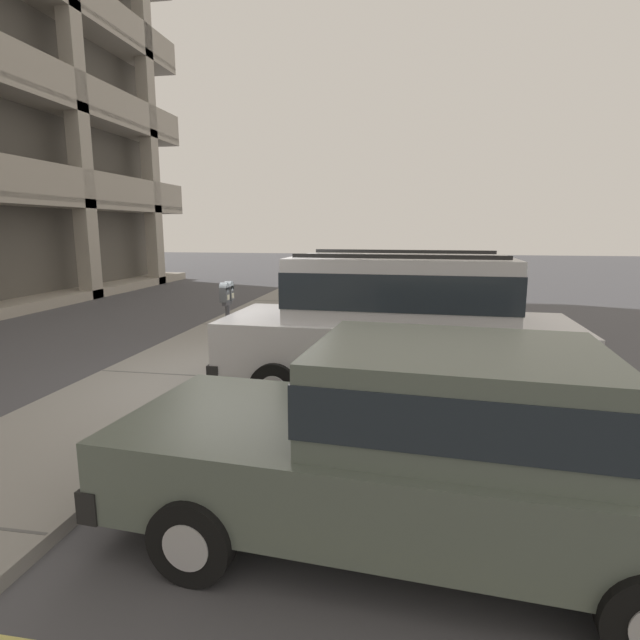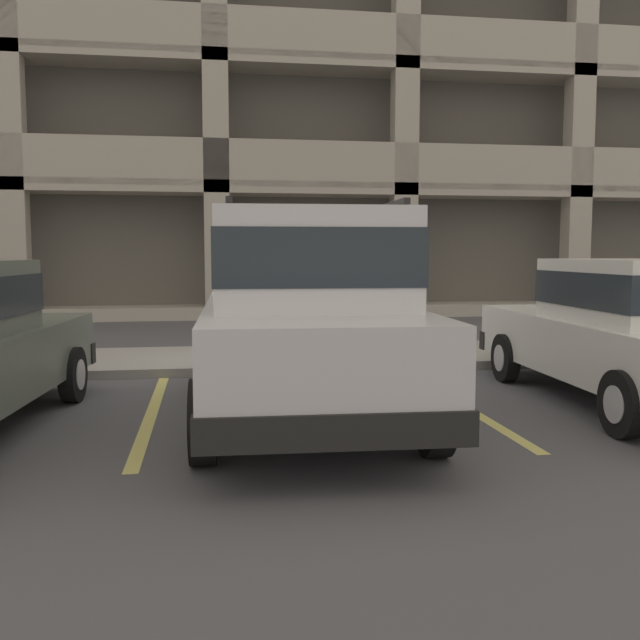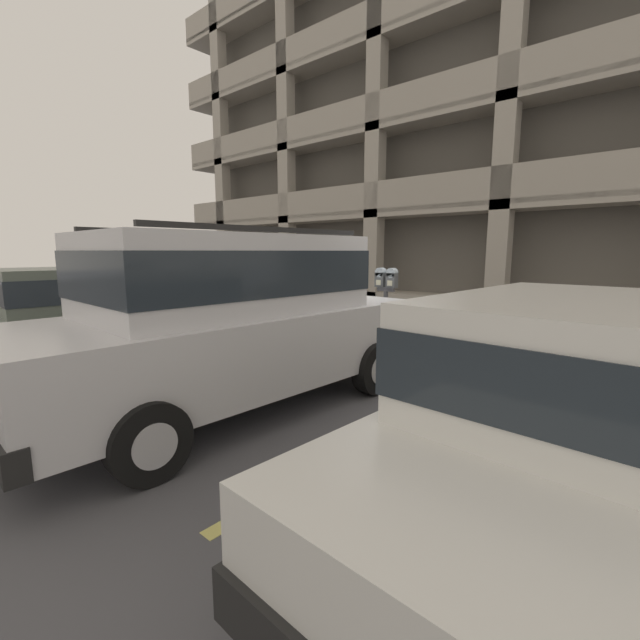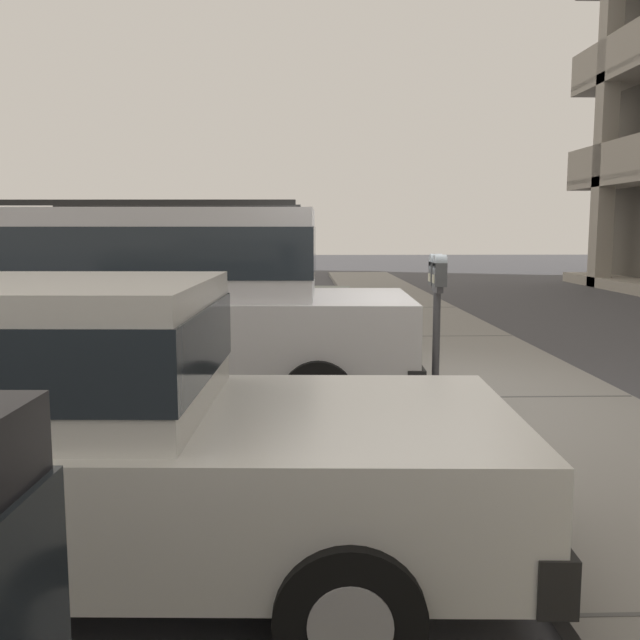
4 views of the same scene
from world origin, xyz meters
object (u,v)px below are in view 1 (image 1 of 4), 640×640
(red_sedan, at_px, (427,441))
(fire_hydrant, at_px, (284,305))
(parking_meter_far, at_px, (310,275))
(parking_meter_near, at_px, (227,305))
(dark_hatchback, at_px, (399,303))
(blue_coupe, at_px, (400,286))
(silver_suv, at_px, (397,321))

(red_sedan, height_order, fire_hydrant, red_sedan)
(red_sedan, bearing_deg, parking_meter_far, 20.75)
(parking_meter_near, height_order, parking_meter_far, parking_meter_far)
(dark_hatchback, xyz_separation_m, parking_meter_far, (3.29, 2.52, 0.25))
(blue_coupe, relative_size, fire_hydrant, 6.48)
(silver_suv, height_order, parking_meter_near, silver_suv)
(blue_coupe, bearing_deg, silver_suv, -177.56)
(silver_suv, xyz_separation_m, blue_coupe, (6.59, 0.05, -0.27))
(fire_hydrant, bearing_deg, blue_coupe, -63.38)
(silver_suv, distance_m, dark_hatchback, 3.53)
(fire_hydrant, bearing_deg, dark_hatchback, -120.22)
(silver_suv, distance_m, blue_coupe, 6.60)
(blue_coupe, xyz_separation_m, fire_hydrant, (-1.42, 2.83, -0.36))
(blue_coupe, bearing_deg, red_sedan, -175.99)
(blue_coupe, distance_m, parking_meter_far, 2.52)
(parking_meter_far, bearing_deg, parking_meter_near, 179.71)
(silver_suv, relative_size, dark_hatchback, 1.07)
(blue_coupe, height_order, parking_meter_far, parking_meter_far)
(parking_meter_far, bearing_deg, silver_suv, -159.47)
(red_sedan, distance_m, blue_coupe, 9.91)
(blue_coupe, bearing_deg, fire_hydrant, 118.61)
(silver_suv, relative_size, blue_coupe, 1.07)
(parking_meter_near, xyz_separation_m, fire_hydrant, (4.80, 0.30, -0.72))
(dark_hatchback, relative_size, parking_meter_near, 3.18)
(silver_suv, relative_size, fire_hydrant, 6.92)
(silver_suv, height_order, fire_hydrant, silver_suv)
(blue_coupe, height_order, parking_meter_near, parking_meter_near)
(silver_suv, distance_m, parking_meter_near, 2.61)
(silver_suv, relative_size, red_sedan, 1.05)
(silver_suv, bearing_deg, fire_hydrant, 31.11)
(dark_hatchback, height_order, fire_hydrant, dark_hatchback)
(silver_suv, distance_m, parking_meter_far, 7.27)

